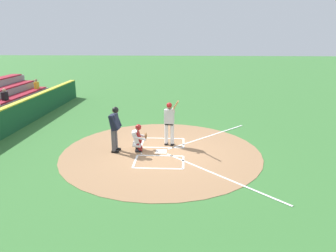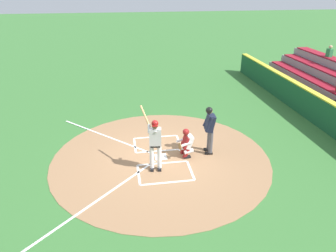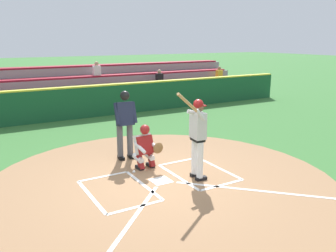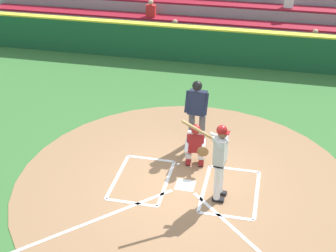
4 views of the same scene
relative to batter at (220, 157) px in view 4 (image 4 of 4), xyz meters
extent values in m
plane|color=#387033|center=(0.79, -0.30, -1.10)|extent=(120.00, 120.00, 0.00)
cylinder|color=#99704C|center=(0.79, -0.30, -1.09)|extent=(8.00, 8.00, 0.01)
cube|color=white|center=(0.79, -0.30, -1.08)|extent=(0.44, 0.44, 0.01)
cube|color=white|center=(-0.26, -1.20, -1.08)|extent=(1.20, 0.08, 0.01)
cube|color=white|center=(-0.26, 0.60, -1.08)|extent=(1.20, 0.08, 0.01)
cube|color=white|center=(0.34, -0.30, -1.08)|extent=(0.08, 1.80, 0.01)
cube|color=white|center=(-0.86, -0.30, -1.08)|extent=(0.08, 1.80, 0.01)
cube|color=white|center=(1.84, -1.20, -1.08)|extent=(1.20, 0.08, 0.01)
cube|color=white|center=(1.84, 0.60, -1.08)|extent=(1.20, 0.08, 0.01)
cube|color=white|center=(1.24, -0.30, -1.08)|extent=(0.08, 1.80, 0.01)
cube|color=white|center=(2.44, -0.30, -1.08)|extent=(0.08, 1.80, 0.01)
cube|color=white|center=(2.89, 1.80, -1.08)|extent=(3.73, 3.73, 0.01)
cylinder|color=white|center=(-0.02, -0.14, -0.60)|extent=(0.15, 0.15, 0.84)
cube|color=black|center=(-0.06, -0.13, -1.05)|extent=(0.27, 0.15, 0.09)
cylinder|color=white|center=(0.00, 0.12, -0.60)|extent=(0.15, 0.15, 0.84)
cube|color=black|center=(-0.04, 0.12, -1.05)|extent=(0.27, 0.15, 0.09)
cube|color=black|center=(-0.01, -0.01, -0.13)|extent=(0.26, 0.36, 0.10)
cube|color=#BCBCBC|center=(-0.01, -0.01, 0.18)|extent=(0.28, 0.42, 0.60)
sphere|color=brown|center=(-0.03, -0.01, 0.59)|extent=(0.21, 0.21, 0.21)
sphere|color=maroon|center=(-0.01, -0.01, 0.66)|extent=(0.23, 0.23, 0.23)
cube|color=maroon|center=(-0.12, 0.00, 0.63)|extent=(0.13, 0.18, 0.02)
cylinder|color=#BCBCBC|center=(0.04, -0.03, 0.46)|extent=(0.44, 0.14, 0.21)
cylinder|color=#BCBCBC|center=(0.06, 0.18, 0.46)|extent=(0.27, 0.12, 0.29)
cylinder|color=#AD7F4C|center=(0.44, 0.27, 0.76)|extent=(0.71, 0.29, 0.53)
cylinder|color=#AD7F4C|center=(0.11, 0.16, 0.52)|extent=(0.09, 0.10, 0.08)
cube|color=black|center=(0.56, -1.25, -1.05)|extent=(0.14, 0.27, 0.09)
cube|color=maroon|center=(0.56, -1.21, -0.90)|extent=(0.14, 0.25, 0.37)
cylinder|color=silver|center=(0.57, -1.31, -0.82)|extent=(0.18, 0.37, 0.21)
cube|color=black|center=(0.88, -1.22, -1.05)|extent=(0.14, 0.27, 0.09)
cube|color=maroon|center=(0.88, -1.18, -0.90)|extent=(0.14, 0.25, 0.37)
cylinder|color=silver|center=(0.89, -1.28, -0.82)|extent=(0.18, 0.37, 0.21)
cube|color=silver|center=(0.73, -1.30, -0.48)|extent=(0.43, 0.39, 0.52)
cube|color=maroon|center=(0.72, -1.19, -0.48)|extent=(0.44, 0.26, 0.46)
sphere|color=#9E7051|center=(0.72, -1.23, -0.11)|extent=(0.21, 0.21, 0.21)
sphere|color=maroon|center=(0.72, -1.21, -0.09)|extent=(0.24, 0.24, 0.24)
cylinder|color=silver|center=(0.52, -1.15, -0.50)|extent=(0.13, 0.45, 0.20)
cylinder|color=silver|center=(0.91, -1.11, -0.50)|extent=(0.13, 0.45, 0.20)
ellipsoid|color=brown|center=(0.50, -0.95, -0.53)|extent=(0.29, 0.13, 0.28)
cylinder|color=#4C4C51|center=(0.71, -2.16, -0.59)|extent=(0.16, 0.16, 0.86)
cube|color=black|center=(0.71, -2.11, -1.05)|extent=(0.15, 0.29, 0.09)
cylinder|color=#4C4C51|center=(0.99, -2.19, -0.59)|extent=(0.16, 0.16, 0.86)
cube|color=black|center=(0.99, -2.14, -1.05)|extent=(0.15, 0.29, 0.09)
cube|color=#191E33|center=(0.85, -2.14, 0.15)|extent=(0.47, 0.40, 0.66)
sphere|color=#9E7051|center=(0.85, -2.10, 0.62)|extent=(0.22, 0.22, 0.22)
sphere|color=black|center=(0.86, -2.08, 0.64)|extent=(0.25, 0.25, 0.25)
cylinder|color=#191E33|center=(0.62, -2.04, 0.18)|extent=(0.12, 0.29, 0.56)
cylinder|color=#191E33|center=(1.10, -2.08, 0.18)|extent=(0.12, 0.29, 0.56)
sphere|color=white|center=(1.11, -1.06, -1.06)|extent=(0.07, 0.07, 0.07)
cube|color=#19512D|center=(0.79, -7.80, -0.47)|extent=(22.00, 0.36, 1.25)
cube|color=yellow|center=(0.79, -7.80, 0.18)|extent=(22.00, 0.32, 0.06)
cube|color=gray|center=(0.79, -8.82, -0.87)|extent=(20.00, 0.85, 0.45)
cube|color=maroon|center=(0.79, -8.82, -0.61)|extent=(19.60, 0.72, 0.08)
cube|color=gray|center=(0.79, -9.67, -0.65)|extent=(20.00, 0.85, 0.90)
cube|color=maroon|center=(0.79, -9.67, -0.16)|extent=(19.60, 0.72, 0.08)
cube|color=gray|center=(0.79, -10.52, -0.42)|extent=(20.00, 0.85, 1.35)
cube|color=maroon|center=(0.79, -10.52, 0.29)|extent=(19.60, 0.72, 0.08)
cube|color=gray|center=(0.79, -11.37, -0.20)|extent=(20.00, 0.85, 1.80)
cube|color=yellow|center=(-2.29, -8.77, -0.34)|extent=(0.36, 0.22, 0.46)
sphere|color=tan|center=(-2.29, -8.77, 0.00)|extent=(0.20, 0.20, 0.20)
cube|color=white|center=(-1.29, -10.47, 0.56)|extent=(0.36, 0.22, 0.46)
cube|color=black|center=(2.81, -8.77, -0.34)|extent=(0.36, 0.22, 0.46)
sphere|color=tan|center=(2.81, -8.77, 0.00)|extent=(0.20, 0.20, 0.20)
cube|color=red|center=(3.95, -9.62, 0.11)|extent=(0.36, 0.22, 0.46)
sphere|color=beige|center=(3.95, -9.62, 0.45)|extent=(0.20, 0.20, 0.20)
camera|label=1|loc=(12.34, 0.60, 3.45)|focal=32.66mm
camera|label=2|loc=(-9.10, 1.00, 4.85)|focal=33.16mm
camera|label=3|loc=(4.42, 6.26, 2.06)|focal=37.60mm
camera|label=4|loc=(-0.84, 8.92, 5.87)|focal=53.14mm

